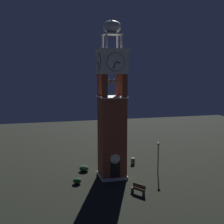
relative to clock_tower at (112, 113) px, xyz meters
name	(u,v)px	position (x,y,z in m)	size (l,w,h in m)	color
ground	(112,177)	(0.00, 0.00, -7.54)	(80.00, 80.00, 0.00)	black
clock_tower	(112,113)	(0.00, 0.00, 0.00)	(3.38, 3.38, 17.95)	brown
park_bench	(138,189)	(1.31, -5.47, -7.06)	(1.22, 1.59, 0.95)	brown
lamp_post	(158,152)	(5.72, -0.04, -4.98)	(0.36, 0.36, 3.68)	black
trash_bin	(133,161)	(3.96, 4.19, -7.14)	(0.52, 0.52, 0.80)	#4C4C51
shrub_near_entry	(106,164)	(0.15, 3.35, -7.04)	(1.12, 1.12, 1.00)	#28562D
shrub_left_of_tower	(77,181)	(-4.26, -1.14, -7.23)	(0.90, 0.90, 0.63)	#28562D
shrub_behind_bench	(84,168)	(-2.77, 2.93, -7.20)	(1.16, 1.16, 0.69)	#28562D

